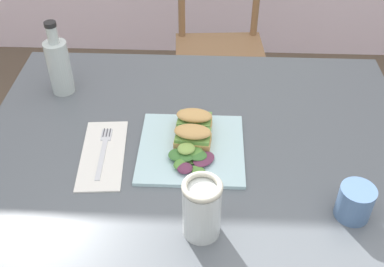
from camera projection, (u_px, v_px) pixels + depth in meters
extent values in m
cube|color=#51565B|center=(196.00, 164.00, 1.14)|extent=(1.12, 0.99, 0.03)
cube|color=#2D2D33|center=(68.00, 153.00, 1.72)|extent=(0.07, 0.07, 0.71)
cube|color=#2D2D33|center=(334.00, 161.00, 1.69)|extent=(0.07, 0.07, 0.71)
cylinder|color=#8E6642|center=(184.00, 120.00, 2.09)|extent=(0.03, 0.03, 0.43)
cylinder|color=#8E6642|center=(259.00, 118.00, 2.10)|extent=(0.03, 0.03, 0.43)
cylinder|color=#8E6642|center=(183.00, 78.00, 2.35)|extent=(0.03, 0.03, 0.43)
cylinder|color=#8E6642|center=(249.00, 77.00, 2.36)|extent=(0.03, 0.03, 0.43)
cube|color=#8E6642|center=(220.00, 56.00, 2.08)|extent=(0.43, 0.43, 0.02)
cube|color=silver|center=(191.00, 148.00, 1.16)|extent=(0.26, 0.26, 0.01)
cube|color=tan|center=(193.00, 142.00, 1.15)|extent=(0.09, 0.06, 0.02)
cube|color=#6B9E47|center=(193.00, 135.00, 1.15)|extent=(0.09, 0.07, 0.01)
ellipsoid|color=tan|center=(193.00, 132.00, 1.13)|extent=(0.10, 0.06, 0.02)
cube|color=tan|center=(194.00, 125.00, 1.20)|extent=(0.09, 0.06, 0.02)
cube|color=#6B9E47|center=(194.00, 119.00, 1.20)|extent=(0.09, 0.07, 0.01)
ellipsoid|color=tan|center=(194.00, 115.00, 1.18)|extent=(0.10, 0.06, 0.02)
ellipsoid|color=#518438|center=(190.00, 155.00, 1.13)|extent=(0.05, 0.07, 0.01)
ellipsoid|color=#518438|center=(180.00, 163.00, 1.09)|extent=(0.04, 0.05, 0.01)
ellipsoid|color=#518438|center=(198.00, 171.00, 1.08)|extent=(0.05, 0.05, 0.01)
ellipsoid|color=#3D7033|center=(196.00, 155.00, 1.11)|extent=(0.06, 0.06, 0.01)
ellipsoid|color=#518438|center=(193.00, 154.00, 1.11)|extent=(0.06, 0.05, 0.01)
ellipsoid|color=#602D47|center=(185.00, 168.00, 1.08)|extent=(0.04, 0.04, 0.02)
ellipsoid|color=#84A84C|center=(186.00, 148.00, 1.11)|extent=(0.06, 0.06, 0.02)
ellipsoid|color=#3D7033|center=(186.00, 156.00, 1.11)|extent=(0.04, 0.05, 0.01)
ellipsoid|color=#3D7033|center=(177.00, 155.00, 1.11)|extent=(0.06, 0.06, 0.01)
ellipsoid|color=#602D47|center=(204.00, 159.00, 1.11)|extent=(0.07, 0.07, 0.01)
cube|color=silver|center=(103.00, 154.00, 1.15)|extent=(0.12, 0.26, 0.00)
cube|color=silver|center=(101.00, 160.00, 1.13)|extent=(0.02, 0.14, 0.00)
cube|color=silver|center=(107.00, 135.00, 1.20)|extent=(0.03, 0.05, 0.00)
cube|color=#38383D|center=(110.00, 132.00, 1.20)|extent=(0.00, 0.03, 0.00)
cube|color=#38383D|center=(107.00, 132.00, 1.20)|extent=(0.00, 0.03, 0.00)
cube|color=#38383D|center=(104.00, 133.00, 1.20)|extent=(0.00, 0.03, 0.00)
cylinder|color=#472819|center=(61.00, 75.00, 1.32)|extent=(0.06, 0.06, 0.11)
cylinder|color=#B2BCB7|center=(59.00, 68.00, 1.31)|extent=(0.06, 0.06, 0.16)
cylinder|color=#B2BCB7|center=(52.00, 35.00, 1.24)|extent=(0.03, 0.03, 0.05)
cylinder|color=black|center=(50.00, 24.00, 1.22)|extent=(0.03, 0.03, 0.01)
cylinder|color=#C67528|center=(202.00, 215.00, 0.94)|extent=(0.07, 0.07, 0.10)
cylinder|color=silver|center=(202.00, 211.00, 0.93)|extent=(0.08, 0.08, 0.13)
torus|color=#B7B29E|center=(202.00, 187.00, 0.88)|extent=(0.08, 0.08, 0.01)
cylinder|color=#4C6B93|center=(355.00, 202.00, 0.98)|extent=(0.08, 0.08, 0.08)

